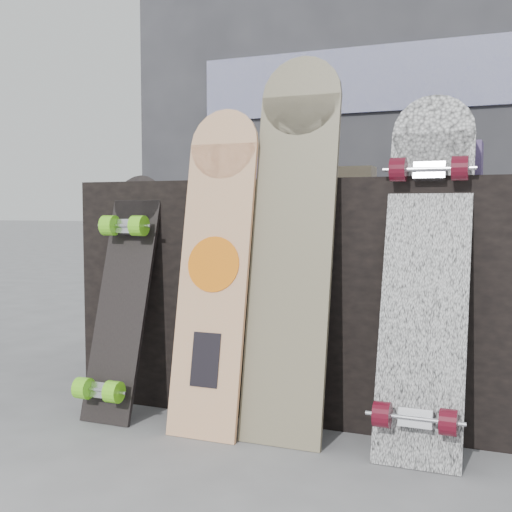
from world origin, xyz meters
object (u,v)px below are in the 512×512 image
at_px(longboard_celtic, 293,233).
at_px(skateboard_dark, 121,293).
at_px(vendor_table, 317,292).
at_px(longboard_geisha, 215,260).
at_px(longboard_cascadia, 426,265).

distance_m(longboard_celtic, skateboard_dark, 0.64).
relative_size(vendor_table, skateboard_dark, 1.94).
xyz_separation_m(longboard_geisha, longboard_cascadia, (0.64, 0.05, 0.00)).
bearing_deg(longboard_geisha, vendor_table, 63.20).
bearing_deg(longboard_geisha, longboard_celtic, 11.09).
bearing_deg(longboard_cascadia, skateboard_dark, -177.56).
xyz_separation_m(longboard_celtic, longboard_cascadia, (0.40, 0.00, -0.09)).
bearing_deg(longboard_celtic, longboard_geisha, -168.91).
bearing_deg(longboard_cascadia, longboard_geisha, -175.33).
relative_size(vendor_table, longboard_cascadia, 1.52).
bearing_deg(vendor_table, longboard_geisha, -116.80).
relative_size(vendor_table, longboard_geisha, 1.56).
bearing_deg(skateboard_dark, longboard_celtic, 3.60).
xyz_separation_m(vendor_table, longboard_celtic, (0.03, -0.37, 0.23)).
xyz_separation_m(longboard_geisha, skateboard_dark, (-0.36, 0.01, -0.12)).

